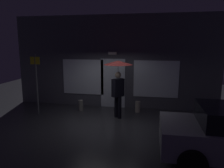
% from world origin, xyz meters
% --- Properties ---
extents(ground_plane, '(18.00, 18.00, 0.00)m').
position_xyz_m(ground_plane, '(0.00, 0.00, 0.00)').
color(ground_plane, '#2D2D33').
extents(building_facade, '(9.16, 0.48, 4.10)m').
position_xyz_m(building_facade, '(0.01, 2.34, 2.03)').
color(building_facade, '#4C4C56').
rests_on(building_facade, ground).
extents(person_with_umbrella, '(1.10, 1.10, 2.23)m').
position_xyz_m(person_with_umbrella, '(0.47, 0.77, 1.68)').
color(person_with_umbrella, black).
rests_on(person_with_umbrella, ground).
extents(street_sign_post, '(0.40, 0.07, 2.45)m').
position_xyz_m(street_sign_post, '(-2.85, 0.63, 1.39)').
color(street_sign_post, '#595B60').
rests_on(street_sign_post, ground).
extents(sidewalk_bollard, '(0.21, 0.21, 0.47)m').
position_xyz_m(sidewalk_bollard, '(-1.25, 1.33, 0.23)').
color(sidewalk_bollard, slate).
rests_on(sidewalk_bollard, ground).
extents(sidewalk_bollard_2, '(0.21, 0.21, 0.46)m').
position_xyz_m(sidewalk_bollard_2, '(1.18, 1.62, 0.23)').
color(sidewalk_bollard_2, '#B2A899').
rests_on(sidewalk_bollard_2, ground).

